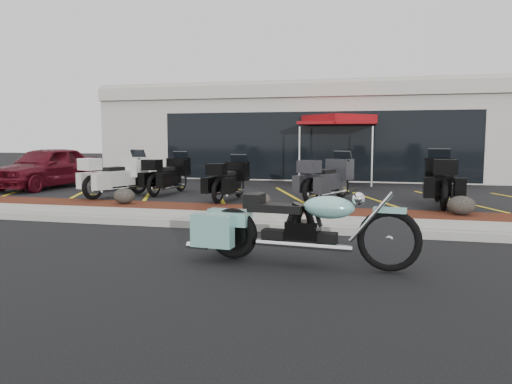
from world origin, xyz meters
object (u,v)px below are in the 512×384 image
(touring_white, at_px, (138,172))
(popup_canopy, at_px, (339,121))
(parked_car, at_px, (46,167))
(hero_cruiser, at_px, (389,231))
(traffic_cone, at_px, (301,180))

(touring_white, relative_size, popup_canopy, 0.69)
(touring_white, xyz_separation_m, parked_car, (-3.78, 0.88, 0.03))
(hero_cruiser, bearing_deg, parked_car, 151.30)
(hero_cruiser, bearing_deg, touring_white, 142.90)
(touring_white, bearing_deg, parked_car, 95.65)
(traffic_cone, bearing_deg, hero_cruiser, -74.42)
(touring_white, relative_size, traffic_cone, 5.38)
(hero_cruiser, height_order, touring_white, touring_white)
(parked_car, distance_m, traffic_cone, 8.49)
(touring_white, xyz_separation_m, popup_canopy, (5.39, 5.31, 1.60))
(hero_cruiser, distance_m, touring_white, 9.68)
(popup_canopy, bearing_deg, traffic_cone, -136.66)
(hero_cruiser, relative_size, traffic_cone, 7.59)
(parked_car, bearing_deg, hero_cruiser, -29.25)
(hero_cruiser, height_order, popup_canopy, popup_canopy)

